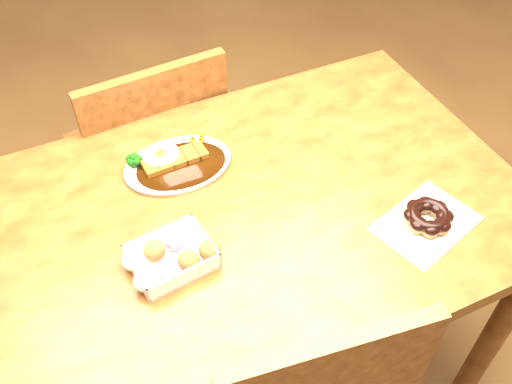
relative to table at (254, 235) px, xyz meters
name	(u,v)px	position (x,y,z in m)	size (l,w,h in m)	color
ground	(255,364)	(0.00, 0.00, -0.65)	(6.00, 6.00, 0.00)	brown
table	(254,235)	(0.00, 0.00, 0.00)	(1.20, 0.80, 0.75)	#43230D
chair_far	(152,158)	(-0.10, 0.53, -0.17)	(0.45, 0.45, 0.87)	#43230D
katsu_curry_plate	(176,163)	(-0.11, 0.19, 0.11)	(0.25, 0.18, 0.05)	white
donut_box	(170,257)	(-0.22, -0.07, 0.12)	(0.19, 0.14, 0.05)	white
pon_de_ring	(428,217)	(0.31, -0.20, 0.12)	(0.25, 0.21, 0.04)	silver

